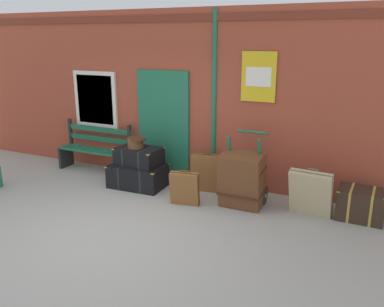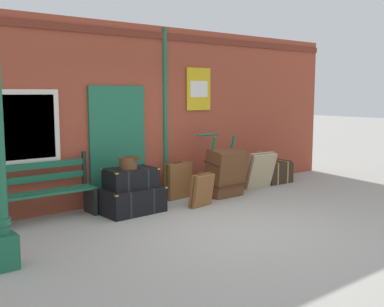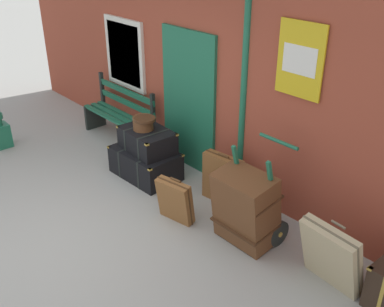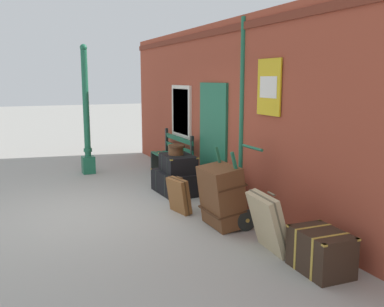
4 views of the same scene
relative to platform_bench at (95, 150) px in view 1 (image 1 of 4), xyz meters
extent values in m
plane|color=#A3A099|center=(1.93, -2.16, -0.44)|extent=(60.00, 60.00, 0.00)
cube|color=#9E422D|center=(1.93, 0.44, 1.16)|extent=(10.40, 0.30, 3.20)
cube|color=maroon|center=(1.93, 0.28, 2.58)|extent=(10.40, 0.03, 0.12)
cube|color=#1E6647|center=(1.48, 0.27, 0.61)|extent=(1.10, 0.05, 2.10)
cube|color=#123D2A|center=(1.48, 0.25, 0.61)|extent=(0.06, 0.02, 2.10)
cube|color=silver|center=(-0.12, 0.27, 1.01)|extent=(1.04, 0.06, 1.16)
cube|color=silver|center=(-0.12, 0.25, 1.01)|extent=(0.88, 0.02, 1.00)
cylinder|color=#1E6647|center=(2.53, 0.29, 1.16)|extent=(0.09, 0.09, 3.14)
cube|color=gold|center=(3.34, 0.27, 1.61)|extent=(0.60, 0.02, 0.84)
cube|color=white|center=(3.34, 0.25, 1.61)|extent=(0.44, 0.01, 0.32)
cube|color=#1E6647|center=(0.00, -0.20, 0.01)|extent=(1.60, 0.09, 0.04)
cube|color=#1E6647|center=(0.00, -0.06, 0.01)|extent=(1.60, 0.09, 0.04)
cube|color=#1E6647|center=(0.00, 0.08, 0.01)|extent=(1.60, 0.09, 0.04)
cube|color=#1E6647|center=(0.00, 0.14, 0.21)|extent=(1.60, 0.05, 0.10)
cube|color=#1E6647|center=(0.00, 0.14, 0.41)|extent=(1.60, 0.05, 0.10)
cube|color=black|center=(-0.76, -0.06, -0.22)|extent=(0.06, 0.40, 0.45)
cube|color=black|center=(-0.76, 0.14, 0.29)|extent=(0.06, 0.06, 0.56)
cube|color=black|center=(0.76, -0.06, -0.22)|extent=(0.06, 0.40, 0.45)
cube|color=black|center=(0.76, 0.14, 0.29)|extent=(0.06, 0.06, 0.56)
cube|color=black|center=(1.31, -0.44, -0.23)|extent=(1.02, 0.68, 0.42)
cube|color=black|center=(1.09, -0.45, -0.23)|extent=(0.06, 0.65, 0.43)
cube|color=black|center=(1.54, -0.44, -0.23)|extent=(0.06, 0.65, 0.43)
cube|color=#B79338|center=(0.85, -0.76, -0.04)|extent=(0.05, 0.05, 0.02)
cube|color=#B79338|center=(1.81, -0.73, -0.04)|extent=(0.05, 0.05, 0.02)
cube|color=#B79338|center=(0.82, -0.16, -0.04)|extent=(0.05, 0.05, 0.02)
cube|color=#B79338|center=(1.78, -0.13, -0.04)|extent=(0.05, 0.05, 0.02)
cube|color=silver|center=(1.32, -0.75, -0.23)|extent=(0.36, 0.01, 0.10)
cube|color=black|center=(1.33, -0.40, 0.14)|extent=(0.83, 0.58, 0.32)
cube|color=black|center=(1.15, -0.39, 0.14)|extent=(0.07, 0.55, 0.33)
cube|color=black|center=(1.51, -0.41, 0.14)|extent=(0.07, 0.55, 0.33)
cube|color=#B79338|center=(0.93, -0.63, 0.28)|extent=(0.05, 0.05, 0.02)
cube|color=#B79338|center=(1.69, -0.67, 0.28)|extent=(0.05, 0.05, 0.02)
cube|color=#B79338|center=(0.96, -0.13, 0.28)|extent=(0.05, 0.05, 0.02)
cube|color=#B79338|center=(1.72, -0.17, 0.28)|extent=(0.05, 0.05, 0.02)
cylinder|color=brown|center=(1.27, -0.42, 0.39)|extent=(0.29, 0.29, 0.19)
cylinder|color=#432715|center=(1.32, -0.42, 0.47)|extent=(0.31, 0.31, 0.04)
cube|color=black|center=(3.35, -0.53, -0.43)|extent=(0.56, 0.28, 0.03)
cube|color=#1E6647|center=(3.10, -0.33, 0.14)|extent=(0.04, 0.36, 1.17)
cube|color=#1E6647|center=(3.60, -0.33, 0.14)|extent=(0.04, 0.36, 1.17)
cylinder|color=#1E6647|center=(3.35, -0.01, 0.71)|extent=(0.54, 0.04, 0.04)
cylinder|color=black|center=(3.03, -0.27, -0.28)|extent=(0.04, 0.32, 0.32)
cylinder|color=#B79338|center=(3.03, -0.27, -0.28)|extent=(0.07, 0.06, 0.06)
cylinder|color=black|center=(3.67, -0.27, -0.28)|extent=(0.04, 0.32, 0.32)
cylinder|color=#B79338|center=(3.67, -0.27, -0.28)|extent=(0.07, 0.06, 0.06)
cube|color=brown|center=(3.35, -0.51, 0.02)|extent=(0.68, 0.55, 0.93)
cube|color=#432715|center=(3.35, -0.51, -0.18)|extent=(0.70, 0.46, 0.09)
cube|color=#432715|center=(3.35, -0.51, 0.22)|extent=(0.70, 0.46, 0.09)
cube|color=brown|center=(2.49, -0.85, -0.16)|extent=(0.51, 0.31, 0.58)
cylinder|color=#4F3018|center=(2.49, -0.84, 0.14)|extent=(0.16, 0.06, 0.03)
cube|color=#482C16|center=(2.49, -0.85, -0.16)|extent=(0.50, 0.20, 0.57)
cube|color=tan|center=(4.44, -0.42, -0.07)|extent=(0.67, 0.41, 0.76)
cylinder|color=#71644C|center=(4.44, -0.39, 0.31)|extent=(0.16, 0.04, 0.03)
cube|color=brown|center=(4.44, -0.42, -0.07)|extent=(0.67, 0.30, 0.73)
cube|color=brown|center=(2.56, -0.08, -0.11)|extent=(0.59, 0.24, 0.67)
cylinder|color=#4F3018|center=(2.56, -0.08, 0.25)|extent=(0.16, 0.05, 0.03)
cube|color=#482C16|center=(2.56, -0.08, -0.11)|extent=(0.58, 0.10, 0.68)
cube|color=#332319|center=(5.16, -0.19, -0.20)|extent=(0.70, 0.50, 0.48)
cube|color=#B79338|center=(5.01, -0.18, -0.20)|extent=(0.05, 0.49, 0.49)
cube|color=#B79338|center=(5.31, -0.19, -0.20)|extent=(0.05, 0.49, 0.49)
cube|color=#B79338|center=(4.83, -0.40, 0.02)|extent=(0.05, 0.05, 0.02)
cube|color=#B79338|center=(4.85, 0.04, 0.02)|extent=(0.05, 0.05, 0.02)
camera|label=1|loc=(5.25, -6.42, 2.24)|focal=37.68mm
camera|label=2|loc=(-2.61, -6.92, 1.53)|focal=43.41mm
camera|label=3|loc=(6.16, -3.85, 2.94)|focal=42.15mm
camera|label=4|loc=(8.77, -3.36, 1.73)|focal=40.00mm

